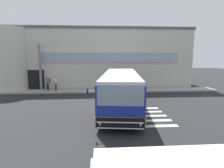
{
  "coord_description": "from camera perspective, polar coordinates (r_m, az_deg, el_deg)",
  "views": [
    {
      "loc": [
        -0.31,
        -15.76,
        3.95
      ],
      "look_at": [
        0.83,
        0.39,
        1.5
      ],
      "focal_mm": 29.2,
      "sensor_mm": 36.0,
      "label": 1
    }
  ],
  "objects": [
    {
      "name": "safety_bollard_yellow",
      "position": [
        19.96,
        5.73,
        -1.53
      ],
      "size": [
        0.18,
        0.18,
        0.9
      ],
      "primitive_type": "cylinder",
      "color": "yellow",
      "rests_on": "ground"
    },
    {
      "name": "boarding_curb",
      "position": [
        20.92,
        -3.13,
        -2.07
      ],
      "size": [
        26.36,
        2.0,
        0.15
      ],
      "primitive_type": "cube",
      "color": "#9E9B93",
      "rests_on": "ground"
    },
    {
      "name": "passenger_by_doorway",
      "position": [
        21.3,
        -17.22,
        0.48
      ],
      "size": [
        0.43,
        0.46,
        1.68
      ],
      "color": "#4C4233",
      "rests_on": "boarding_curb"
    },
    {
      "name": "passenger_near_column",
      "position": [
        21.88,
        -19.49,
        0.67
      ],
      "size": [
        0.52,
        0.5,
        1.68
      ],
      "color": "#1E2338",
      "rests_on": "boarding_curb"
    },
    {
      "name": "bus_main_foreground",
      "position": [
        14.46,
        2.75,
        -1.83
      ],
      "size": [
        4.29,
        11.51,
        2.7
      ],
      "color": "navy",
      "rests_on": "ground"
    },
    {
      "name": "ground_plane",
      "position": [
        16.25,
        -2.85,
        -5.51
      ],
      "size": [
        80.0,
        90.0,
        0.02
      ],
      "primitive_type": "cube",
      "color": "#232326",
      "rests_on": "ground"
    },
    {
      "name": "entry_support_column",
      "position": [
        22.21,
        -21.56,
        4.92
      ],
      "size": [
        0.28,
        0.28,
        5.2
      ],
      "primitive_type": "cylinder",
      "color": "slate",
      "rests_on": "boarding_curb"
    },
    {
      "name": "terminal_building",
      "position": [
        27.4,
        -4.9,
        8.09
      ],
      "size": [
        24.16,
        13.8,
        7.44
      ],
      "color": "beige",
      "rests_on": "ground"
    },
    {
      "name": "bay_paint_stripes",
      "position": [
        12.43,
        6.97,
        -9.97
      ],
      "size": [
        4.4,
        3.96,
        0.01
      ],
      "color": "silver",
      "rests_on": "ground"
    }
  ]
}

